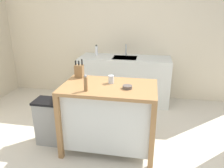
% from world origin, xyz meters
% --- Properties ---
extents(ground_plane, '(6.02, 6.02, 0.00)m').
position_xyz_m(ground_plane, '(0.00, 0.00, 0.00)').
color(ground_plane, beige).
rests_on(ground_plane, ground).
extents(wall_back, '(5.02, 0.10, 2.60)m').
position_xyz_m(wall_back, '(0.00, 2.08, 1.30)').
color(wall_back, beige).
rests_on(wall_back, ground).
extents(kitchen_island, '(1.16, 0.71, 0.88)m').
position_xyz_m(kitchen_island, '(0.06, 0.19, 0.49)').
color(kitchen_island, '#9E7042').
rests_on(kitchen_island, ground).
extents(knife_block, '(0.11, 0.09, 0.25)m').
position_xyz_m(knife_block, '(-0.40, 0.44, 0.97)').
color(knife_block, olive).
rests_on(knife_block, kitchen_island).
extents(bowl_ceramic_wide, '(0.11, 0.11, 0.04)m').
position_xyz_m(bowl_ceramic_wide, '(0.29, 0.13, 0.90)').
color(bowl_ceramic_wide, '#564C47').
rests_on(bowl_ceramic_wide, kitchen_island).
extents(drinking_cup, '(0.07, 0.07, 0.10)m').
position_xyz_m(drinking_cup, '(0.07, 0.28, 0.93)').
color(drinking_cup, silver).
rests_on(drinking_cup, kitchen_island).
extents(pepper_grinder, '(0.04, 0.04, 0.20)m').
position_xyz_m(pepper_grinder, '(-0.17, -0.03, 0.97)').
color(pepper_grinder, olive).
rests_on(pepper_grinder, kitchen_island).
extents(trash_bin, '(0.36, 0.28, 0.63)m').
position_xyz_m(trash_bin, '(-0.76, 0.16, 0.32)').
color(trash_bin, gray).
rests_on(trash_bin, ground).
extents(sink_counter, '(1.71, 0.60, 0.88)m').
position_xyz_m(sink_counter, '(0.06, 1.73, 0.44)').
color(sink_counter, silver).
rests_on(sink_counter, ground).
extents(sink_faucet, '(0.02, 0.02, 0.22)m').
position_xyz_m(sink_faucet, '(0.06, 1.87, 0.99)').
color(sink_faucet, '#B7BCC1').
rests_on(sink_faucet, sink_counter).
extents(bottle_spray_cleaner, '(0.05, 0.05, 0.20)m').
position_xyz_m(bottle_spray_cleaner, '(-0.51, 1.84, 0.98)').
color(bottle_spray_cleaner, white).
rests_on(bottle_spray_cleaner, sink_counter).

